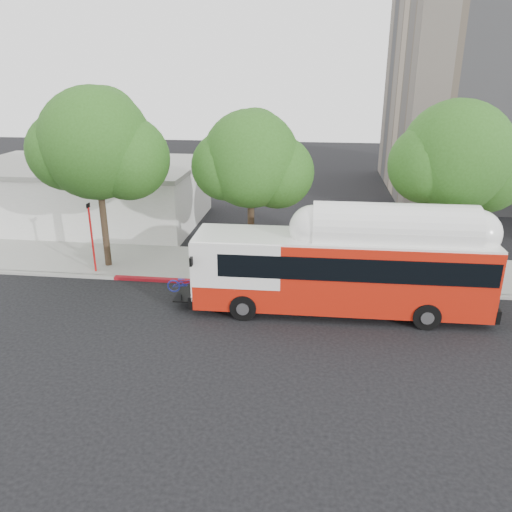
{
  "coord_description": "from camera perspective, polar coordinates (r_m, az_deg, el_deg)",
  "views": [
    {
      "loc": [
        2.43,
        -19.32,
        10.32
      ],
      "look_at": [
        -0.36,
        3.0,
        1.97
      ],
      "focal_mm": 35.0,
      "sensor_mm": 36.0,
      "label": 1
    }
  ],
  "objects": [
    {
      "name": "ground",
      "position": [
        22.04,
        -0.05,
        -7.57
      ],
      "size": [
        120.0,
        120.0,
        0.0
      ],
      "primitive_type": "plane",
      "color": "black",
      "rests_on": "ground"
    },
    {
      "name": "sidewalk",
      "position": [
        27.89,
        1.62,
        -1.21
      ],
      "size": [
        60.0,
        5.0,
        0.15
      ],
      "primitive_type": "cube",
      "color": "gray",
      "rests_on": "ground"
    },
    {
      "name": "curb_strip",
      "position": [
        25.5,
        1.05,
        -3.34
      ],
      "size": [
        60.0,
        0.3,
        0.15
      ],
      "primitive_type": "cube",
      "color": "gray",
      "rests_on": "ground"
    },
    {
      "name": "red_curb_segment",
      "position": [
        25.95,
        -5.56,
        -2.99
      ],
      "size": [
        10.0,
        0.32,
        0.16
      ],
      "primitive_type": "cube",
      "color": "maroon",
      "rests_on": "ground"
    },
    {
      "name": "street_tree_left",
      "position": [
        27.44,
        -16.86,
        11.72
      ],
      "size": [
        6.67,
        5.8,
        9.74
      ],
      "color": "#2D2116",
      "rests_on": "ground"
    },
    {
      "name": "street_tree_mid",
      "position": [
        25.94,
        0.32,
        10.55
      ],
      "size": [
        5.75,
        5.0,
        8.62
      ],
      "color": "#2D2116",
      "rests_on": "ground"
    },
    {
      "name": "street_tree_right",
      "position": [
        26.45,
        22.74,
        9.97
      ],
      "size": [
        6.21,
        5.4,
        9.18
      ],
      "color": "#2D2116",
      "rests_on": "ground"
    },
    {
      "name": "low_commercial_bldg",
      "position": [
        38.04,
        -18.81,
        6.87
      ],
      "size": [
        16.2,
        10.2,
        4.25
      ],
      "color": "silver",
      "rests_on": "ground"
    },
    {
      "name": "transit_bus",
      "position": [
        22.55,
        9.8,
        -1.84
      ],
      "size": [
        13.94,
        3.15,
        4.11
      ],
      "rotation": [
        0.0,
        0.0,
        0.02
      ],
      "color": "red",
      "rests_on": "ground"
    },
    {
      "name": "signal_pole",
      "position": [
        27.83,
        -18.23,
        1.93
      ],
      "size": [
        0.11,
        0.37,
        3.92
      ],
      "color": "red",
      "rests_on": "ground"
    }
  ]
}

